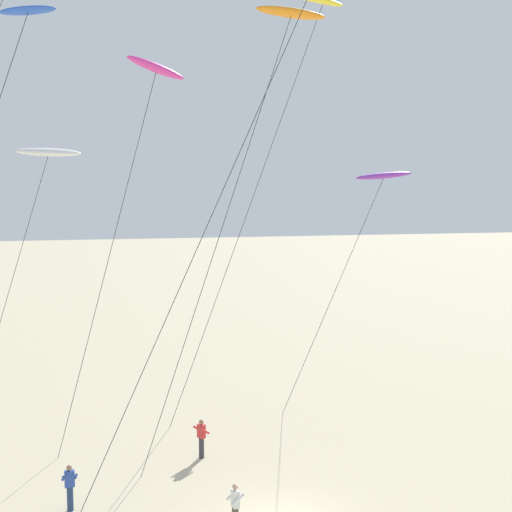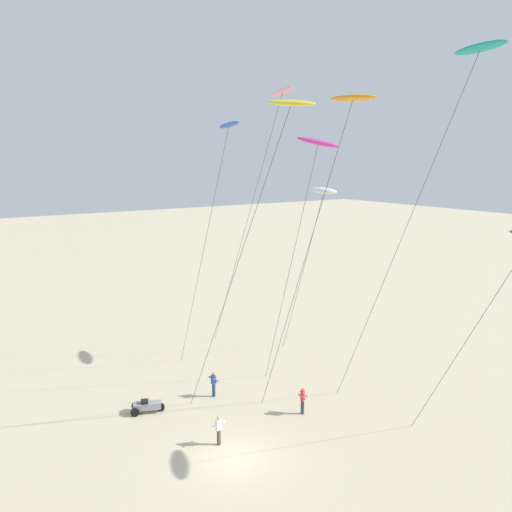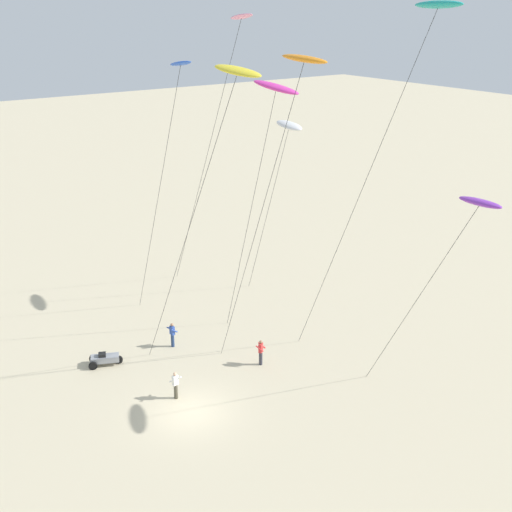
% 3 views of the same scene
% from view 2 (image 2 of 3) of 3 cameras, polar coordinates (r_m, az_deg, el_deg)
% --- Properties ---
extents(ground_plane, '(260.00, 260.00, 0.00)m').
position_cam_2_polar(ground_plane, '(29.83, -2.29, -20.85)').
color(ground_plane, beige).
extents(kite_teal, '(9.65, 1.95, 21.08)m').
position_cam_2_polar(kite_teal, '(30.02, 22.73, 19.58)').
color(kite_teal, teal).
rests_on(kite_teal, ground).
extents(kite_yellow, '(9.92, 2.00, 18.38)m').
position_cam_2_polar(kite_yellow, '(25.83, 3.60, 15.64)').
color(kite_yellow, yellow).
rests_on(kite_yellow, ground).
extents(kite_blue, '(6.98, 1.37, 17.89)m').
position_cam_2_polar(kite_blue, '(35.03, -3.06, 13.16)').
color(kite_blue, blue).
rests_on(kite_blue, ground).
extents(kite_magenta, '(5.91, 2.10, 16.93)m').
position_cam_2_polar(kite_magenta, '(33.09, 6.62, 11.84)').
color(kite_magenta, '#D8339E').
rests_on(kite_magenta, ground).
extents(kite_white, '(5.61, 1.54, 13.44)m').
position_cam_2_polar(kite_white, '(39.99, 7.25, 6.91)').
color(kite_white, white).
rests_on(kite_white, ground).
extents(kite_orange, '(7.91, 1.55, 18.66)m').
position_cam_2_polar(kite_orange, '(27.78, 10.22, 16.03)').
color(kite_orange, orange).
rests_on(kite_orange, ground).
extents(kite_pink, '(9.34, 1.78, 20.41)m').
position_cam_2_polar(kite_pink, '(39.13, 2.71, 16.71)').
color(kite_pink, pink).
rests_on(kite_pink, ground).
extents(kite_flyer_nearest, '(0.59, 0.57, 1.67)m').
position_cam_2_polar(kite_flyer_nearest, '(36.08, -4.55, -13.46)').
color(kite_flyer_nearest, navy).
rests_on(kite_flyer_nearest, ground).
extents(kite_flyer_middle, '(0.58, 0.61, 1.67)m').
position_cam_2_polar(kite_flyer_middle, '(30.65, -4.01, -18.03)').
color(kite_flyer_middle, '#4C4738').
rests_on(kite_flyer_middle, ground).
extents(kite_flyer_furthest, '(0.72, 0.72, 1.67)m').
position_cam_2_polar(kite_flyer_furthest, '(33.89, 5.01, -15.12)').
color(kite_flyer_furthest, '#33333D').
rests_on(kite_flyer_furthest, ground).
extents(beach_buggy, '(1.54, 2.11, 0.82)m').
position_cam_2_polar(beach_buggy, '(34.81, -11.65, -15.43)').
color(beach_buggy, gray).
rests_on(beach_buggy, ground).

